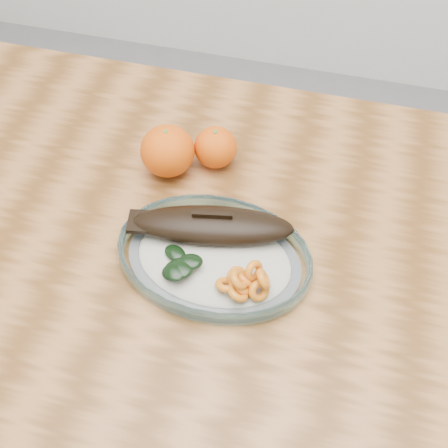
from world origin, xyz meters
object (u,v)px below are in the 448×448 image
object	(u,v)px
dining_table	(212,275)
plated_meal	(214,254)
orange_right	(215,147)
orange_left	(168,151)

from	to	relation	value
dining_table	plated_meal	world-z (taller)	plated_meal
dining_table	plated_meal	size ratio (longest dim) A/B	2.19
dining_table	orange_right	bearing A→B (deg)	102.34
dining_table	orange_left	xyz separation A→B (m)	(-0.11, 0.13, 0.14)
plated_meal	orange_left	xyz separation A→B (m)	(-0.12, 0.17, 0.03)
dining_table	orange_left	distance (m)	0.22
dining_table	orange_right	world-z (taller)	orange_right
plated_meal	orange_right	distance (m)	0.21
dining_table	orange_right	xyz separation A→B (m)	(-0.04, 0.17, 0.14)
orange_right	plated_meal	bearing A→B (deg)	-75.74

